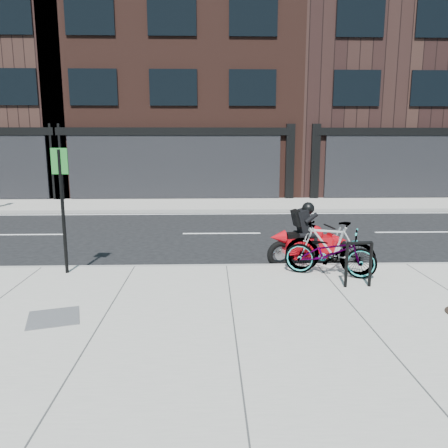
{
  "coord_description": "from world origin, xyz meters",
  "views": [
    {
      "loc": [
        -0.34,
        -11.19,
        2.81
      ],
      "look_at": [
        -0.03,
        -1.15,
        0.9
      ],
      "focal_mm": 35.0,
      "sensor_mm": 36.0,
      "label": 1
    }
  ],
  "objects_px": {
    "bike_rack": "(359,260)",
    "bicycle_rear": "(330,247)",
    "motorcycle": "(312,240)",
    "utility_grate": "(54,318)",
    "bicycle_front": "(330,253)",
    "sign_post": "(62,200)"
  },
  "relations": [
    {
      "from": "bicycle_front",
      "to": "bicycle_rear",
      "type": "height_order",
      "value": "bicycle_rear"
    },
    {
      "from": "bike_rack",
      "to": "bicycle_rear",
      "type": "relative_size",
      "value": 0.48
    },
    {
      "from": "bicycle_front",
      "to": "utility_grate",
      "type": "height_order",
      "value": "bicycle_front"
    },
    {
      "from": "bicycle_front",
      "to": "utility_grate",
      "type": "relative_size",
      "value": 2.43
    },
    {
      "from": "bicycle_front",
      "to": "utility_grate",
      "type": "bearing_deg",
      "value": 133.47
    },
    {
      "from": "motorcycle",
      "to": "utility_grate",
      "type": "bearing_deg",
      "value": -156.27
    },
    {
      "from": "bike_rack",
      "to": "bicycle_rear",
      "type": "distance_m",
      "value": 0.91
    },
    {
      "from": "utility_grate",
      "to": "bike_rack",
      "type": "bearing_deg",
      "value": 14.4
    },
    {
      "from": "bike_rack",
      "to": "bicycle_rear",
      "type": "bearing_deg",
      "value": 109.97
    },
    {
      "from": "bicycle_rear",
      "to": "sign_post",
      "type": "relative_size",
      "value": 0.71
    },
    {
      "from": "utility_grate",
      "to": "bicycle_front",
      "type": "bearing_deg",
      "value": 22.8
    },
    {
      "from": "bicycle_rear",
      "to": "utility_grate",
      "type": "xyz_separation_m",
      "value": [
        -4.86,
        -2.19,
        -0.54
      ]
    },
    {
      "from": "bike_rack",
      "to": "bicycle_front",
      "type": "height_order",
      "value": "bicycle_front"
    },
    {
      "from": "utility_grate",
      "to": "sign_post",
      "type": "bearing_deg",
      "value": 103.06
    },
    {
      "from": "bike_rack",
      "to": "bicycle_rear",
      "type": "height_order",
      "value": "bicycle_rear"
    },
    {
      "from": "bike_rack",
      "to": "sign_post",
      "type": "xyz_separation_m",
      "value": [
        -5.72,
        1.06,
        1.01
      ]
    },
    {
      "from": "motorcycle",
      "to": "utility_grate",
      "type": "distance_m",
      "value": 5.74
    },
    {
      "from": "utility_grate",
      "to": "sign_post",
      "type": "distance_m",
      "value": 2.88
    },
    {
      "from": "bicycle_rear",
      "to": "utility_grate",
      "type": "relative_size",
      "value": 2.43
    },
    {
      "from": "bicycle_front",
      "to": "motorcycle",
      "type": "xyz_separation_m",
      "value": [
        -0.09,
        1.18,
        -0.01
      ]
    },
    {
      "from": "bicycle_rear",
      "to": "sign_post",
      "type": "bearing_deg",
      "value": -71.02
    },
    {
      "from": "bike_rack",
      "to": "motorcycle",
      "type": "xyz_separation_m",
      "value": [
        -0.43,
        1.88,
        -0.04
      ]
    }
  ]
}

